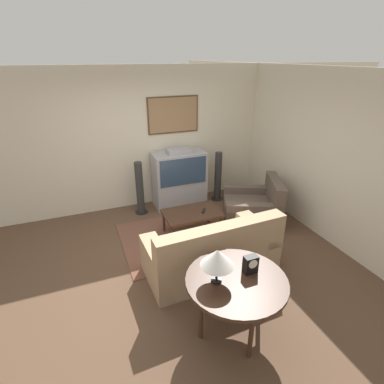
{
  "coord_description": "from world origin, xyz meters",
  "views": [
    {
      "loc": [
        -1.07,
        -3.52,
        2.84
      ],
      "look_at": [
        0.61,
        0.72,
        0.75
      ],
      "focal_mm": 28.0,
      "sensor_mm": 36.0,
      "label": 1
    }
  ],
  "objects": [
    {
      "name": "speaker_tower_left",
      "position": [
        -0.07,
        1.71,
        0.5
      ],
      "size": [
        0.25,
        0.25,
        1.04
      ],
      "color": "black",
      "rests_on": "ground_plane"
    },
    {
      "name": "wall_right",
      "position": [
        2.63,
        0.0,
        1.35
      ],
      "size": [
        0.06,
        12.0,
        2.7
      ],
      "color": "beige",
      "rests_on": "ground_plane"
    },
    {
      "name": "area_rug",
      "position": [
        0.43,
        0.58,
        0.01
      ],
      "size": [
        2.12,
        1.6,
        0.01
      ],
      "color": "brown",
      "rests_on": "ground_plane"
    },
    {
      "name": "coffee_table",
      "position": [
        0.57,
        0.62,
        0.38
      ],
      "size": [
        0.96,
        0.6,
        0.43
      ],
      "color": "#3D2619",
      "rests_on": "ground_plane"
    },
    {
      "name": "console_table",
      "position": [
        0.25,
        -1.43,
        0.67
      ],
      "size": [
        1.06,
        1.06,
        0.73
      ],
      "color": "#3D2619",
      "rests_on": "ground_plane"
    },
    {
      "name": "table_lamp",
      "position": [
        0.05,
        -1.38,
        1.03
      ],
      "size": [
        0.34,
        0.34,
        0.39
      ],
      "color": "black",
      "rests_on": "console_table"
    },
    {
      "name": "speaker_tower_right",
      "position": [
        1.59,
        1.71,
        0.5
      ],
      "size": [
        0.25,
        0.25,
        1.04
      ],
      "color": "black",
      "rests_on": "ground_plane"
    },
    {
      "name": "remote",
      "position": [
        0.77,
        0.58,
        0.44
      ],
      "size": [
        0.13,
        0.16,
        0.02
      ],
      "color": "black",
      "rests_on": "coffee_table"
    },
    {
      "name": "armchair",
      "position": [
        1.8,
        0.63,
        0.27
      ],
      "size": [
        1.28,
        1.26,
        0.83
      ],
      "rotation": [
        0.0,
        0.0,
        -1.99
      ],
      "color": "brown",
      "rests_on": "ground_plane"
    },
    {
      "name": "wall_back",
      "position": [
        0.01,
        2.13,
        1.36
      ],
      "size": [
        12.0,
        0.1,
        2.7
      ],
      "color": "beige",
      "rests_on": "ground_plane"
    },
    {
      "name": "ground_plane",
      "position": [
        0.0,
        0.0,
        0.0
      ],
      "size": [
        12.0,
        12.0,
        0.0
      ],
      "primitive_type": "plane",
      "color": "brown"
    },
    {
      "name": "tv",
      "position": [
        0.76,
        1.8,
        0.57
      ],
      "size": [
        1.03,
        0.52,
        1.2
      ],
      "color": "#9E9EA3",
      "rests_on": "ground_plane"
    },
    {
      "name": "couch",
      "position": [
        0.46,
        -0.42,
        0.31
      ],
      "size": [
        1.84,
        0.93,
        0.9
      ],
      "rotation": [
        0.0,
        0.0,
        3.18
      ],
      "color": "tan",
      "rests_on": "ground_plane"
    },
    {
      "name": "mantel_clock",
      "position": [
        0.44,
        -1.38,
        0.84
      ],
      "size": [
        0.15,
        0.1,
        0.2
      ],
      "color": "black",
      "rests_on": "console_table"
    }
  ]
}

